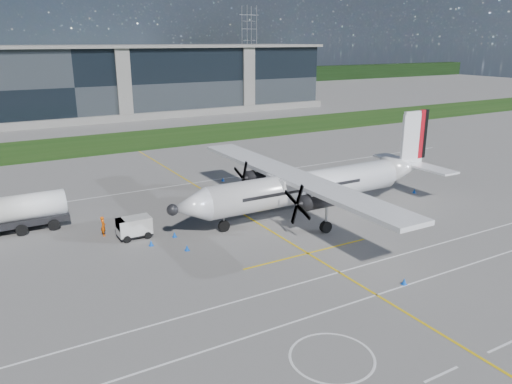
# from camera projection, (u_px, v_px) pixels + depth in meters

# --- Properties ---
(ground) EXTENTS (400.00, 400.00, 0.00)m
(ground) POSITION_uv_depth(u_px,v_px,m) (118.00, 152.00, 77.21)
(ground) COLOR slate
(ground) RESTS_ON ground
(grass_strip) EXTENTS (400.00, 18.00, 0.04)m
(grass_strip) POSITION_uv_depth(u_px,v_px,m) (105.00, 143.00, 83.83)
(grass_strip) COLOR #1A3E11
(grass_strip) RESTS_ON ground
(terminal_building) EXTENTS (120.00, 20.00, 15.00)m
(terminal_building) POSITION_uv_depth(u_px,v_px,m) (66.00, 84.00, 108.16)
(terminal_building) COLOR black
(terminal_building) RESTS_ON ground
(tree_line) EXTENTS (400.00, 6.00, 6.00)m
(tree_line) POSITION_uv_depth(u_px,v_px,m) (33.00, 85.00, 159.17)
(tree_line) COLOR black
(tree_line) RESTS_ON ground
(pylon_east) EXTENTS (9.00, 4.60, 30.00)m
(pylon_east) POSITION_uv_depth(u_px,v_px,m) (249.00, 44.00, 204.60)
(pylon_east) COLOR gray
(pylon_east) RESTS_ON ground
(yellow_taxiway_centerline) EXTENTS (0.20, 70.00, 0.01)m
(yellow_taxiway_centerline) POSITION_uv_depth(u_px,v_px,m) (221.00, 201.00, 53.79)
(yellow_taxiway_centerline) COLOR yellow
(yellow_taxiway_centerline) RESTS_ON ground
(white_lane_line) EXTENTS (90.00, 0.15, 0.01)m
(white_lane_line) POSITION_uv_depth(u_px,v_px,m) (342.00, 306.00, 32.48)
(white_lane_line) COLOR white
(white_lane_line) RESTS_ON ground
(turboprop_aircraft) EXTENTS (30.15, 31.27, 9.38)m
(turboprop_aircraft) POSITION_uv_depth(u_px,v_px,m) (315.00, 168.00, 48.62)
(turboprop_aircraft) COLOR white
(turboprop_aircraft) RESTS_ON ground
(fuel_tanker_truck) EXTENTS (8.98, 2.92, 3.37)m
(fuel_tanker_truck) POSITION_uv_depth(u_px,v_px,m) (9.00, 215.00, 44.44)
(fuel_tanker_truck) COLOR white
(fuel_tanker_truck) RESTS_ON ground
(baggage_tug) EXTENTS (3.06, 1.83, 1.83)m
(baggage_tug) POSITION_uv_depth(u_px,v_px,m) (134.00, 228.00, 43.53)
(baggage_tug) COLOR silver
(baggage_tug) RESTS_ON ground
(ground_crew_person) EXTENTS (0.76, 0.94, 2.06)m
(ground_crew_person) POSITION_uv_depth(u_px,v_px,m) (103.00, 225.00, 43.93)
(ground_crew_person) COLOR #F25907
(ground_crew_person) RESTS_ON ground
(safety_cone_stbdwing) EXTENTS (0.36, 0.36, 0.50)m
(safety_cone_stbdwing) POSITION_uv_depth(u_px,v_px,m) (223.00, 179.00, 61.24)
(safety_cone_stbdwing) COLOR blue
(safety_cone_stbdwing) RESTS_ON ground
(safety_cone_fwd) EXTENTS (0.36, 0.36, 0.50)m
(safety_cone_fwd) POSITION_uv_depth(u_px,v_px,m) (151.00, 243.00, 41.98)
(safety_cone_fwd) COLOR blue
(safety_cone_fwd) RESTS_ON ground
(safety_cone_portwing) EXTENTS (0.36, 0.36, 0.50)m
(safety_cone_portwing) POSITION_uv_depth(u_px,v_px,m) (404.00, 281.00, 35.31)
(safety_cone_portwing) COLOR blue
(safety_cone_portwing) RESTS_ON ground
(safety_cone_nose_port) EXTENTS (0.36, 0.36, 0.50)m
(safety_cone_nose_port) POSITION_uv_depth(u_px,v_px,m) (187.00, 248.00, 41.03)
(safety_cone_nose_port) COLOR blue
(safety_cone_nose_port) RESTS_ON ground
(safety_cone_tail) EXTENTS (0.36, 0.36, 0.50)m
(safety_cone_tail) POSITION_uv_depth(u_px,v_px,m) (414.00, 191.00, 56.48)
(safety_cone_tail) COLOR blue
(safety_cone_tail) RESTS_ON ground
(safety_cone_nose_stbd) EXTENTS (0.36, 0.36, 0.50)m
(safety_cone_nose_stbd) POSITION_uv_depth(u_px,v_px,m) (175.00, 234.00, 43.82)
(safety_cone_nose_stbd) COLOR blue
(safety_cone_nose_stbd) RESTS_ON ground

